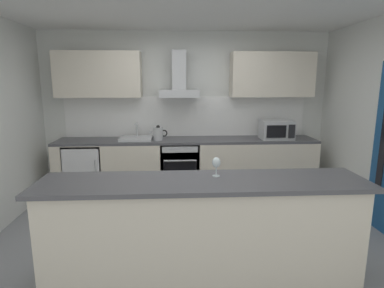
% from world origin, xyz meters
% --- Properties ---
extents(ground, '(5.68, 4.77, 0.02)m').
position_xyz_m(ground, '(0.00, 0.00, -0.01)').
color(ground, gray).
extents(wall_back, '(5.68, 0.12, 2.60)m').
position_xyz_m(wall_back, '(0.00, 1.94, 1.30)').
color(wall_back, silver).
rests_on(wall_back, ground).
extents(backsplash_tile, '(3.98, 0.02, 0.66)m').
position_xyz_m(backsplash_tile, '(0.00, 1.87, 1.23)').
color(backsplash_tile, white).
extents(counter_back, '(4.12, 0.60, 0.90)m').
position_xyz_m(counter_back, '(0.00, 1.56, 0.45)').
color(counter_back, beige).
rests_on(counter_back, ground).
extents(counter_island, '(2.90, 0.64, 0.95)m').
position_xyz_m(counter_island, '(0.05, -0.71, 0.48)').
color(counter_island, beige).
rests_on(counter_island, ground).
extents(upper_cabinets, '(4.06, 0.32, 0.70)m').
position_xyz_m(upper_cabinets, '(-0.00, 1.71, 1.91)').
color(upper_cabinets, beige).
extents(oven, '(0.60, 0.62, 0.80)m').
position_xyz_m(oven, '(-0.12, 1.54, 0.46)').
color(oven, slate).
rests_on(oven, ground).
extents(refrigerator, '(0.58, 0.60, 0.85)m').
position_xyz_m(refrigerator, '(-1.61, 1.53, 0.43)').
color(refrigerator, white).
rests_on(refrigerator, ground).
extents(microwave, '(0.50, 0.38, 0.30)m').
position_xyz_m(microwave, '(1.43, 1.51, 1.05)').
color(microwave, '#B7BABC').
rests_on(microwave, counter_back).
extents(sink, '(0.50, 0.40, 0.26)m').
position_xyz_m(sink, '(-0.80, 1.55, 0.93)').
color(sink, silver).
rests_on(sink, counter_back).
extents(kettle, '(0.29, 0.15, 0.24)m').
position_xyz_m(kettle, '(-0.45, 1.50, 1.01)').
color(kettle, '#B7BABC').
rests_on(kettle, counter_back).
extents(range_hood, '(0.62, 0.45, 0.72)m').
position_xyz_m(range_hood, '(-0.12, 1.67, 1.79)').
color(range_hood, '#B7BABC').
extents(wine_glass, '(0.08, 0.08, 0.18)m').
position_xyz_m(wine_glass, '(0.18, -0.60, 1.08)').
color(wine_glass, silver).
rests_on(wine_glass, counter_island).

